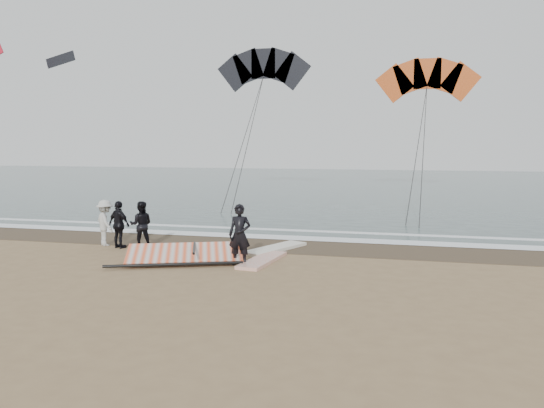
# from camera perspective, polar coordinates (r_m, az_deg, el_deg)

# --- Properties ---
(ground) EXTENTS (120.00, 120.00, 0.00)m
(ground) POSITION_cam_1_polar(r_m,az_deg,el_deg) (14.01, -2.61, -7.88)
(ground) COLOR #8C704C
(ground) RESTS_ON ground
(sea) EXTENTS (120.00, 54.00, 0.02)m
(sea) POSITION_cam_1_polar(r_m,az_deg,el_deg) (46.31, 8.94, 2.10)
(sea) COLOR #233838
(sea) RESTS_ON ground
(wet_sand) EXTENTS (120.00, 2.80, 0.01)m
(wet_sand) POSITION_cam_1_polar(r_m,az_deg,el_deg) (18.27, 1.37, -4.47)
(wet_sand) COLOR #4C3D2B
(wet_sand) RESTS_ON ground
(foam_near) EXTENTS (120.00, 0.90, 0.01)m
(foam_near) POSITION_cam_1_polar(r_m,az_deg,el_deg) (19.61, 2.25, -3.65)
(foam_near) COLOR white
(foam_near) RESTS_ON sea
(foam_far) EXTENTS (120.00, 0.45, 0.01)m
(foam_far) POSITION_cam_1_polar(r_m,az_deg,el_deg) (21.25, 3.16, -2.87)
(foam_far) COLOR white
(foam_far) RESTS_ON sea
(man_main) EXTENTS (0.65, 0.43, 1.77)m
(man_main) POSITION_cam_1_polar(r_m,az_deg,el_deg) (15.21, -3.49, -3.33)
(man_main) COLOR black
(man_main) RESTS_ON ground
(board_white) EXTENTS (0.99, 2.49, 0.10)m
(board_white) POSITION_cam_1_polar(r_m,az_deg,el_deg) (15.78, -1.04, -6.05)
(board_white) COLOR silver
(board_white) RESTS_ON ground
(board_cream) EXTENTS (1.73, 2.64, 0.11)m
(board_cream) POSITION_cam_1_polar(r_m,az_deg,el_deg) (17.47, 0.35, -4.80)
(board_cream) COLOR silver
(board_cream) RESTS_ON ground
(trio_cluster) EXTENTS (2.44, 1.19, 1.59)m
(trio_cluster) POSITION_cam_1_polar(r_m,az_deg,el_deg) (18.61, -16.01, -2.07)
(trio_cluster) COLOR black
(trio_cluster) RESTS_ON ground
(sail_rig) EXTENTS (3.65, 2.78, 0.49)m
(sail_rig) POSITION_cam_1_polar(r_m,az_deg,el_deg) (16.03, -9.38, -5.42)
(sail_rig) COLOR black
(sail_rig) RESTS_ON ground
(kite_red) EXTENTS (7.63, 7.66, 16.77)m
(kite_red) POSITION_cam_1_polar(r_m,az_deg,el_deg) (37.62, 16.33, 12.42)
(kite_red) COLOR #C14A16
(kite_red) RESTS_ON ground
(kite_dark) EXTENTS (7.23, 5.64, 13.71)m
(kite_dark) POSITION_cam_1_polar(r_m,az_deg,el_deg) (37.04, -0.94, 14.01)
(kite_dark) COLOR black
(kite_dark) RESTS_ON ground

